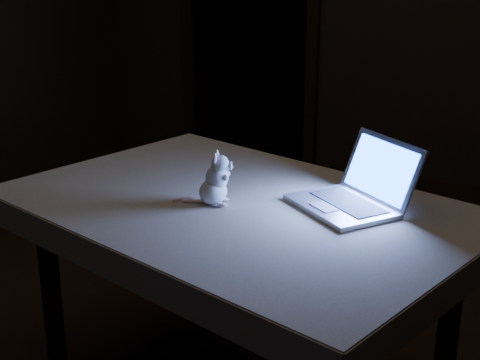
% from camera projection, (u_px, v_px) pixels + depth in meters
% --- Properties ---
extents(floor, '(5.00, 5.00, 0.00)m').
position_uv_depth(floor, '(227.00, 359.00, 2.65)').
color(floor, black).
rests_on(floor, ground).
extents(doorway, '(1.06, 0.36, 2.13)m').
position_uv_depth(doorway, '(250.00, 10.00, 4.89)').
color(doorway, black).
rests_on(doorway, back_wall).
extents(table, '(1.54, 1.21, 0.73)m').
position_uv_depth(table, '(238.00, 307.00, 2.30)').
color(table, black).
rests_on(table, floor).
extents(tablecloth, '(1.74, 1.53, 0.10)m').
position_uv_depth(tablecloth, '(265.00, 223.00, 2.15)').
color(tablecloth, '#BEB59B').
rests_on(tablecloth, table).
extents(laptop, '(0.42, 0.41, 0.21)m').
position_uv_depth(laptop, '(343.00, 176.00, 2.09)').
color(laptop, '#A8A7AC').
rests_on(laptop, tablecloth).
extents(plush_mouse, '(0.17, 0.17, 0.17)m').
position_uv_depth(plush_mouse, '(213.00, 178.00, 2.14)').
color(plush_mouse, silver).
rests_on(plush_mouse, tablecloth).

